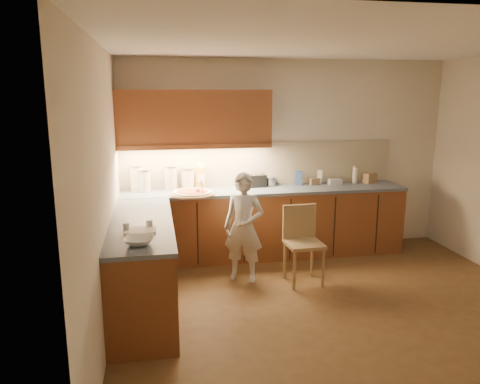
{
  "coord_description": "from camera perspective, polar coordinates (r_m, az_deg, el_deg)",
  "views": [
    {
      "loc": [
        -1.8,
        -4.17,
        2.19
      ],
      "look_at": [
        -0.8,
        1.2,
        1.0
      ],
      "focal_mm": 35.0,
      "sensor_mm": 36.0,
      "label": 1
    }
  ],
  "objects": [
    {
      "name": "oil_jug",
      "position": [
        6.17,
        -4.84,
        1.85
      ],
      "size": [
        0.14,
        0.12,
        0.34
      ],
      "rotation": [
        0.0,
        0.0,
        -0.41
      ],
      "color": "gold",
      "rests_on": "l_counter"
    },
    {
      "name": "canister_a",
      "position": [
        6.12,
        -12.49,
        1.65
      ],
      "size": [
        0.17,
        0.17,
        0.34
      ],
      "rotation": [
        0.0,
        0.0,
        -0.02
      ],
      "color": "white",
      "rests_on": "l_counter"
    },
    {
      "name": "mixing_bowl",
      "position": [
        4.04,
        -12.2,
        -5.84
      ],
      "size": [
        0.29,
        0.29,
        0.06
      ],
      "primitive_type": "imported",
      "rotation": [
        0.0,
        0.0,
        -0.16
      ],
      "color": "white",
      "rests_on": "l_counter"
    },
    {
      "name": "tall_jar",
      "position": [
        6.7,
        13.86,
        2.07
      ],
      "size": [
        0.08,
        0.08,
        0.24
      ],
      "rotation": [
        0.0,
        0.0,
        -0.27
      ],
      "color": "silver",
      "rests_on": "l_counter"
    },
    {
      "name": "white_bottle",
      "position": [
        6.54,
        9.67,
        1.77
      ],
      "size": [
        0.08,
        0.08,
        0.19
      ],
      "primitive_type": "cube",
      "rotation": [
        0.0,
        0.0,
        -0.33
      ],
      "color": "white",
      "rests_on": "l_counter"
    },
    {
      "name": "upper_cabinets",
      "position": [
        6.03,
        -5.61,
        8.98
      ],
      "size": [
        1.95,
        0.36,
        0.73
      ],
      "color": "brown",
      "rests_on": "ground"
    },
    {
      "name": "room",
      "position": [
        4.57,
        12.79,
        5.53
      ],
      "size": [
        4.54,
        4.5,
        2.62
      ],
      "color": "#54391C",
      "rests_on": "ground"
    },
    {
      "name": "spice_jar_a",
      "position": [
        4.42,
        -13.73,
        -4.22
      ],
      "size": [
        0.07,
        0.07,
        0.08
      ],
      "primitive_type": "cylinder",
      "rotation": [
        0.0,
        0.0,
        -0.23
      ],
      "color": "silver",
      "rests_on": "l_counter"
    },
    {
      "name": "blue_box",
      "position": [
        6.46,
        7.17,
        1.7
      ],
      "size": [
        0.11,
        0.1,
        0.19
      ],
      "primitive_type": "cube",
      "rotation": [
        0.0,
        0.0,
        -0.39
      ],
      "color": "#2E4C8B",
      "rests_on": "l_counter"
    },
    {
      "name": "steel_pot",
      "position": [
        6.37,
        3.72,
        1.33
      ],
      "size": [
        0.16,
        0.16,
        0.12
      ],
      "color": "silver",
      "rests_on": "l_counter"
    },
    {
      "name": "wooden_chair",
      "position": [
        5.47,
        7.59,
        -5.61
      ],
      "size": [
        0.41,
        0.41,
        0.89
      ],
      "rotation": [
        0.0,
        0.0,
        0.03
      ],
      "color": "tan",
      "rests_on": "ground"
    },
    {
      "name": "canister_c",
      "position": [
        6.13,
        -8.43,
        1.75
      ],
      "size": [
        0.17,
        0.17,
        0.32
      ],
      "rotation": [
        0.0,
        0.0,
        0.4
      ],
      "color": "beige",
      "rests_on": "l_counter"
    },
    {
      "name": "card_box_b",
      "position": [
        6.79,
        15.44,
        1.67
      ],
      "size": [
        0.22,
        0.2,
        0.14
      ],
      "primitive_type": "cube",
      "rotation": [
        0.0,
        0.0,
        0.42
      ],
      "color": "#A58758",
      "rests_on": "l_counter"
    },
    {
      "name": "pizza_on_board",
      "position": [
        5.83,
        -5.8,
        -0.11
      ],
      "size": [
        0.55,
        0.55,
        0.22
      ],
      "rotation": [
        0.0,
        0.0,
        0.04
      ],
      "color": "tan",
      "rests_on": "l_counter"
    },
    {
      "name": "canister_b",
      "position": [
        6.1,
        -11.58,
        1.42
      ],
      "size": [
        0.17,
        0.17,
        0.29
      ],
      "rotation": [
        0.0,
        0.0,
        -0.08
      ],
      "color": "silver",
      "rests_on": "l_counter"
    },
    {
      "name": "child",
      "position": [
        5.42,
        0.46,
        -4.34
      ],
      "size": [
        0.55,
        0.47,
        1.28
      ],
      "primitive_type": "imported",
      "rotation": [
        0.0,
        0.0,
        -0.43
      ],
      "color": "silver",
      "rests_on": "ground"
    },
    {
      "name": "flat_pack",
      "position": [
        6.6,
        11.45,
        1.26
      ],
      "size": [
        0.18,
        0.13,
        0.07
      ],
      "primitive_type": "cube",
      "rotation": [
        0.0,
        0.0,
        -0.01
      ],
      "color": "silver",
      "rests_on": "l_counter"
    },
    {
      "name": "card_box_a",
      "position": [
        6.52,
        9.01,
        1.32
      ],
      "size": [
        0.14,
        0.11,
        0.09
      ],
      "primitive_type": "cube",
      "rotation": [
        0.0,
        0.0,
        0.15
      ],
      "color": "#A27C57",
      "rests_on": "l_counter"
    },
    {
      "name": "toaster",
      "position": [
        6.27,
        1.97,
        1.38
      ],
      "size": [
        0.27,
        0.17,
        0.17
      ],
      "rotation": [
        0.0,
        0.0,
        0.1
      ],
      "color": "black",
      "rests_on": "l_counter"
    },
    {
      "name": "canister_d",
      "position": [
        6.16,
        -6.39,
        1.68
      ],
      "size": [
        0.18,
        0.18,
        0.29
      ],
      "rotation": [
        0.0,
        0.0,
        -0.35
      ],
      "color": "silver",
      "rests_on": "l_counter"
    },
    {
      "name": "spice_jar_b",
      "position": [
        4.48,
        -10.98,
        -3.89
      ],
      "size": [
        0.08,
        0.08,
        0.08
      ],
      "primitive_type": "cylinder",
      "rotation": [
        0.0,
        0.0,
        -0.39
      ],
      "color": "silver",
      "rests_on": "l_counter"
    },
    {
      "name": "backsplash",
      "position": [
        6.39,
        2.45,
        3.46
      ],
      "size": [
        3.75,
        0.02,
        0.58
      ],
      "primitive_type": "cube",
      "color": "#B9AD8F",
      "rests_on": "l_counter"
    },
    {
      "name": "l_counter",
      "position": [
        5.75,
        -1.3,
        -5.2
      ],
      "size": [
        3.77,
        2.62,
        0.92
      ],
      "color": "brown",
      "rests_on": "ground"
    },
    {
      "name": "dough_cloth",
      "position": [
        4.41,
        -12.03,
        -4.61
      ],
      "size": [
        0.29,
        0.23,
        0.02
      ],
      "primitive_type": "cube",
      "rotation": [
        0.0,
        0.0,
        -0.04
      ],
      "color": "silver",
      "rests_on": "l_counter"
    }
  ]
}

